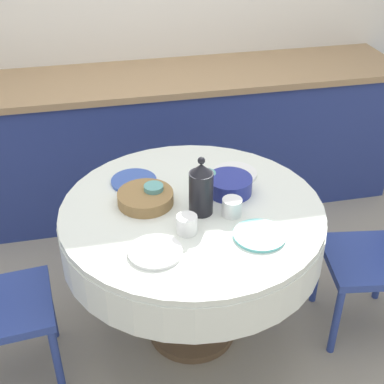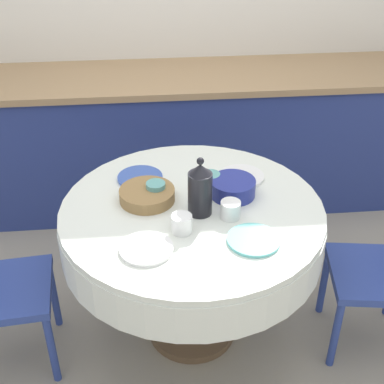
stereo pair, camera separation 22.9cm
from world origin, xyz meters
name	(u,v)px [view 2 (the right image)]	position (x,y,z in m)	size (l,w,h in m)	color
ground_plane	(192,330)	(0.00, 0.00, 0.00)	(12.00, 12.00, 0.00)	#9E937F
kitchen_counter	(174,140)	(0.00, 1.25, 0.46)	(3.24, 0.64, 0.91)	navy
dining_table	(192,231)	(0.00, 0.00, 0.64)	(1.17, 1.17, 0.77)	brown
plate_near_left	(146,248)	(-0.21, -0.28, 0.78)	(0.21, 0.21, 0.01)	white
cup_near_left	(182,224)	(-0.06, -0.17, 0.81)	(0.09, 0.09, 0.08)	white
plate_near_right	(254,240)	(0.22, -0.26, 0.78)	(0.21, 0.21, 0.01)	#60BCB7
cup_near_right	(230,210)	(0.15, -0.09, 0.81)	(0.09, 0.09, 0.08)	white
plate_far_left	(140,178)	(-0.22, 0.26, 0.78)	(0.21, 0.21, 0.01)	#3856AD
cup_far_left	(156,190)	(-0.15, 0.09, 0.81)	(0.09, 0.09, 0.08)	#5BA39E
plate_far_right	(242,176)	(0.26, 0.23, 0.78)	(0.21, 0.21, 0.01)	white
cup_far_right	(211,181)	(0.10, 0.15, 0.81)	(0.09, 0.09, 0.08)	#5BA39E
coffee_carafe	(200,189)	(0.03, -0.04, 0.89)	(0.10, 0.10, 0.27)	black
bread_basket	(147,195)	(-0.19, 0.08, 0.80)	(0.25, 0.25, 0.05)	olive
fruit_bowl	(233,188)	(0.19, 0.08, 0.81)	(0.20, 0.20, 0.08)	navy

